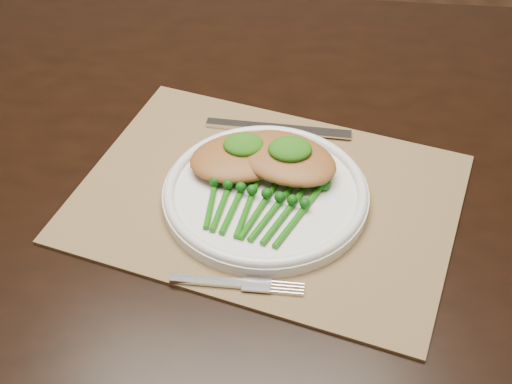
{
  "coord_description": "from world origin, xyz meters",
  "views": [
    {
      "loc": [
        0.08,
        -0.85,
        1.41
      ],
      "look_at": [
        0.05,
        -0.18,
        0.78
      ],
      "focal_mm": 50.0,
      "sensor_mm": 36.0,
      "label": 1
    }
  ],
  "objects_px": {
    "dining_table": "(221,301)",
    "placemat": "(267,197)",
    "dinner_plate": "(266,193)",
    "chicken_fillet_left": "(243,157)",
    "broccolini_bundle": "(255,205)"
  },
  "relations": [
    {
      "from": "placemat",
      "to": "dinner_plate",
      "type": "distance_m",
      "value": 0.02
    },
    {
      "from": "dining_table",
      "to": "chicken_fillet_left",
      "type": "xyz_separation_m",
      "value": [
        0.05,
        -0.07,
        0.41
      ]
    },
    {
      "from": "dinner_plate",
      "to": "chicken_fillet_left",
      "type": "relative_size",
      "value": 1.86
    },
    {
      "from": "placemat",
      "to": "chicken_fillet_left",
      "type": "distance_m",
      "value": 0.06
    },
    {
      "from": "dining_table",
      "to": "placemat",
      "type": "xyz_separation_m",
      "value": [
        0.08,
        -0.12,
        0.38
      ]
    },
    {
      "from": "broccolini_bundle",
      "to": "dinner_plate",
      "type": "bearing_deg",
      "value": 85.19
    },
    {
      "from": "dinner_plate",
      "to": "chicken_fillet_left",
      "type": "xyz_separation_m",
      "value": [
        -0.03,
        0.05,
        0.02
      ]
    },
    {
      "from": "dining_table",
      "to": "dinner_plate",
      "type": "xyz_separation_m",
      "value": [
        0.08,
        -0.12,
        0.39
      ]
    },
    {
      "from": "dinner_plate",
      "to": "chicken_fillet_left",
      "type": "distance_m",
      "value": 0.06
    },
    {
      "from": "chicken_fillet_left",
      "to": "broccolini_bundle",
      "type": "bearing_deg",
      "value": -95.11
    },
    {
      "from": "broccolini_bundle",
      "to": "dining_table",
      "type": "bearing_deg",
      "value": 130.89
    },
    {
      "from": "dining_table",
      "to": "broccolini_bundle",
      "type": "relative_size",
      "value": 8.77
    },
    {
      "from": "dining_table",
      "to": "placemat",
      "type": "distance_m",
      "value": 0.4
    },
    {
      "from": "chicken_fillet_left",
      "to": "broccolini_bundle",
      "type": "relative_size",
      "value": 0.77
    },
    {
      "from": "dining_table",
      "to": "dinner_plate",
      "type": "bearing_deg",
      "value": -53.24
    }
  ]
}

